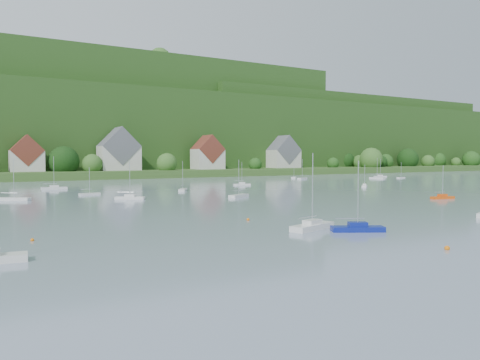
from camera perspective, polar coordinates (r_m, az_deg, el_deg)
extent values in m
cube|color=#355720|center=(211.49, -16.69, 0.80)|extent=(600.00, 60.00, 3.00)
cube|color=#1E4215|center=(285.13, -20.21, 4.97)|extent=(620.00, 160.00, 40.00)
cube|color=#1E4215|center=(282.54, -18.05, 6.65)|extent=(240.00, 130.00, 60.00)
cube|color=#1E4215|center=(334.01, 8.74, 5.12)|extent=(200.00, 110.00, 48.00)
sphere|color=#1D4815|center=(335.07, 22.98, 2.24)|extent=(10.24, 10.24, 10.24)
sphere|color=#2E6023|center=(265.73, 15.69, 2.44)|extent=(12.88, 12.88, 12.88)
sphere|color=black|center=(276.97, 12.76, 2.33)|extent=(10.46, 10.46, 10.46)
sphere|color=#1D4815|center=(253.31, 11.27, 2.00)|extent=(6.45, 6.45, 6.45)
sphere|color=#2E6023|center=(338.71, 24.83, 1.99)|extent=(6.37, 6.37, 6.37)
sphere|color=black|center=(282.90, 15.18, 2.32)|extent=(10.68, 10.68, 10.68)
sphere|color=black|center=(296.82, 19.76, 2.41)|extent=(12.85, 12.85, 12.85)
sphere|color=#2E6023|center=(194.17, -17.57, 1.85)|extent=(8.19, 8.19, 8.19)
sphere|color=#2E6023|center=(281.74, 15.99, 2.30)|extent=(10.50, 10.50, 10.50)
sphere|color=black|center=(276.68, 16.72, 2.11)|extent=(8.05, 8.05, 8.05)
sphere|color=#2E6023|center=(219.55, -4.23, 2.41)|extent=(12.16, 12.16, 12.16)
sphere|color=#2E6023|center=(198.94, -8.91, 2.02)|extent=(8.73, 8.73, 8.73)
sphere|color=#1D4815|center=(313.75, 22.02, 2.08)|extent=(7.74, 7.74, 7.74)
sphere|color=#1D4815|center=(282.51, 17.32, 2.17)|extent=(8.84, 8.84, 8.84)
sphere|color=#1D4815|center=(341.83, 26.35, 2.23)|extent=(11.28, 11.28, 11.28)
sphere|color=#1D4815|center=(220.55, 1.87, 1.92)|extent=(6.24, 6.24, 6.24)
sphere|color=black|center=(243.11, 4.61, 2.15)|extent=(8.16, 8.16, 8.16)
sphere|color=#2E6023|center=(276.62, 14.37, 2.15)|extent=(8.09, 8.09, 8.09)
sphere|color=#2E6023|center=(312.28, 21.92, 2.10)|extent=(8.14, 8.14, 8.14)
sphere|color=black|center=(194.68, -20.67, 2.15)|extent=(11.92, 11.92, 11.92)
sphere|color=#1D4815|center=(279.98, -11.42, 13.43)|extent=(12.83, 12.83, 12.83)
sphere|color=#1D4815|center=(294.23, -20.28, 12.78)|extent=(12.73, 12.73, 12.73)
sphere|color=#1D4815|center=(287.46, -2.18, 13.15)|extent=(11.50, 11.50, 11.50)
sphere|color=#1D4815|center=(305.53, -8.76, 12.61)|extent=(14.65, 14.65, 14.65)
sphere|color=#2E6023|center=(257.89, -9.75, 14.33)|extent=(11.95, 11.95, 11.95)
sphere|color=#1D4815|center=(300.75, 4.61, 12.63)|extent=(9.76, 9.76, 9.76)
sphere|color=black|center=(258.13, -19.92, 14.04)|extent=(8.21, 8.21, 8.21)
sphere|color=#2E6023|center=(278.86, -24.82, 13.24)|extent=(12.24, 12.24, 12.24)
sphere|color=#2E6023|center=(301.62, 3.33, 12.58)|extent=(9.00, 9.00, 9.00)
sphere|color=#1D4815|center=(307.30, -0.39, 12.37)|extent=(8.03, 8.03, 8.03)
sphere|color=#2E6023|center=(349.08, 10.59, 9.23)|extent=(9.52, 9.52, 9.52)
sphere|color=#2E6023|center=(388.40, 16.95, 8.49)|extent=(9.12, 9.12, 9.12)
sphere|color=#2E6023|center=(305.77, -0.52, 10.37)|extent=(14.97, 14.97, 14.97)
sphere|color=black|center=(317.38, 12.04, 9.80)|extent=(7.52, 7.52, 7.52)
sphere|color=#1D4815|center=(293.39, -4.05, 10.51)|extent=(9.78, 9.78, 9.78)
sphere|color=#1D4815|center=(312.45, 2.94, 10.11)|extent=(12.02, 12.02, 12.02)
sphere|color=black|center=(307.70, 7.75, 10.19)|extent=(11.57, 11.57, 11.57)
sphere|color=#1D4815|center=(287.97, 6.92, 10.74)|extent=(12.65, 12.65, 12.65)
sphere|color=#2E6023|center=(304.60, 9.36, 10.14)|extent=(8.28, 8.28, 8.28)
sphere|color=black|center=(348.10, 8.83, 9.21)|extent=(7.47, 7.47, 7.47)
sphere|color=#2E6023|center=(295.41, 0.33, 10.45)|extent=(9.48, 9.48, 9.48)
sphere|color=black|center=(366.49, 10.80, 7.95)|extent=(8.43, 8.43, 8.43)
sphere|color=black|center=(341.94, 12.78, 8.45)|extent=(13.54, 13.54, 13.54)
sphere|color=black|center=(309.29, 3.01, 9.17)|extent=(15.08, 15.08, 15.08)
sphere|color=#2E6023|center=(317.31, -0.12, 9.04)|extent=(15.99, 15.99, 15.99)
sphere|color=black|center=(283.60, -20.94, 9.58)|extent=(15.72, 15.72, 15.72)
sphere|color=#2E6023|center=(408.27, 11.11, 7.56)|extent=(14.17, 14.17, 14.17)
sphere|color=#1D4815|center=(281.98, -17.83, 9.49)|extent=(10.54, 10.54, 10.54)
sphere|color=black|center=(371.23, 19.78, 7.92)|extent=(14.14, 14.14, 14.14)
cube|color=beige|center=(195.64, -24.56, 2.12)|extent=(12.00, 9.00, 8.00)
cube|color=brown|center=(195.65, -24.58, 3.29)|extent=(12.00, 9.36, 12.00)
cube|color=beige|center=(200.97, -14.54, 2.58)|extent=(16.00, 11.00, 10.00)
cube|color=#5C5D64|center=(201.02, -14.56, 4.01)|extent=(16.00, 11.44, 16.00)
cube|color=beige|center=(213.27, -3.97, 2.55)|extent=(13.00, 10.00, 9.00)
cube|color=brown|center=(213.29, -3.97, 3.75)|extent=(13.00, 10.40, 13.00)
cube|color=beige|center=(239.69, 5.34, 2.57)|extent=(15.00, 10.00, 9.00)
cube|color=#5C5D64|center=(239.71, 5.34, 3.65)|extent=(15.00, 10.40, 15.00)
cube|color=silver|center=(56.48, 8.80, -5.65)|extent=(6.99, 3.88, 0.67)
cube|color=silver|center=(56.40, 8.81, -5.06)|extent=(2.65, 1.98, 0.50)
cylinder|color=silver|center=(55.99, 8.84, -1.04)|extent=(0.10, 0.10, 8.42)
cylinder|color=silver|center=(55.48, 8.24, -4.51)|extent=(3.55, 1.22, 0.08)
cube|color=navy|center=(56.05, 14.15, -5.80)|extent=(6.16, 4.37, 0.61)
cube|color=navy|center=(55.97, 14.15, -5.24)|extent=(2.44, 2.05, 0.50)
cylinder|color=silver|center=(55.59, 14.20, -1.62)|extent=(0.10, 0.10, 7.60)
cylinder|color=silver|center=(55.65, 13.26, -4.60)|extent=(2.99, 1.65, 0.08)
cube|color=#E14E0E|center=(104.58, 23.45, -1.98)|extent=(5.28, 2.31, 0.51)
cube|color=#E14E0E|center=(104.54, 23.46, -1.71)|extent=(1.94, 1.30, 0.50)
cylinder|color=silver|center=(104.36, 23.49, -0.10)|extent=(0.10, 0.10, 6.39)
cylinder|color=silver|center=(103.97, 23.16, -1.37)|extent=(2.78, 0.57, 0.08)
sphere|color=orange|center=(48.04, 23.93, -7.77)|extent=(0.50, 0.50, 0.50)
sphere|color=orange|center=(63.85, 0.99, -4.93)|extent=(0.40, 0.40, 0.40)
sphere|color=orange|center=(52.91, -23.99, -6.81)|extent=(0.38, 0.38, 0.38)
cube|color=silver|center=(205.53, 16.73, 0.41)|extent=(5.87, 2.31, 0.57)
cube|color=silver|center=(205.51, 16.73, 0.56)|extent=(2.13, 1.37, 0.50)
cylinder|color=silver|center=(205.41, 16.75, 1.48)|extent=(0.10, 0.10, 7.14)
cylinder|color=silver|center=(204.94, 16.55, 0.74)|extent=(3.13, 0.48, 0.08)
cube|color=silver|center=(99.89, -0.15, -1.94)|extent=(5.97, 4.40, 0.59)
cylinder|color=silver|center=(99.64, -0.15, 0.36)|extent=(0.10, 0.10, 7.42)
cylinder|color=silver|center=(99.03, -0.41, -1.29)|extent=(2.87, 1.69, 0.08)
cube|color=silver|center=(198.31, 19.03, 0.27)|extent=(4.94, 2.46, 0.48)
cylinder|color=silver|center=(198.20, 19.05, 1.20)|extent=(0.10, 0.10, 5.95)
cylinder|color=silver|center=(197.63, 18.94, 0.60)|extent=(2.56, 0.72, 0.08)
cube|color=silver|center=(132.80, -21.72, -0.94)|extent=(6.46, 1.85, 0.65)
cube|color=silver|center=(132.77, -21.72, -0.69)|extent=(2.27, 1.28, 0.50)
cylinder|color=silver|center=(132.60, -21.75, 0.94)|extent=(0.10, 0.10, 8.06)
cylinder|color=silver|center=(132.61, -22.14, -0.42)|extent=(3.55, 0.10, 0.08)
cube|color=silver|center=(187.21, 6.60, 0.29)|extent=(5.34, 5.74, 0.61)
cylinder|color=silver|center=(187.07, 6.60, 1.55)|extent=(0.10, 0.10, 7.67)
cylinder|color=silver|center=(186.25, 6.57, 0.65)|extent=(2.29, 2.59, 0.08)
cube|color=silver|center=(138.25, 14.94, -0.73)|extent=(4.40, 4.07, 0.47)
cube|color=silver|center=(138.22, 14.94, -0.53)|extent=(1.84, 1.77, 0.50)
cylinder|color=silver|center=(138.09, 14.96, 0.58)|extent=(0.10, 0.10, 5.86)
cylinder|color=silver|center=(137.49, 14.93, -0.27)|extent=(2.00, 1.75, 0.08)
cube|color=silver|center=(110.89, -17.86, -1.63)|extent=(4.80, 2.03, 0.46)
cylinder|color=silver|center=(110.69, -17.88, -0.01)|extent=(0.10, 0.10, 5.81)
cylinder|color=silver|center=(110.56, -18.20, -1.06)|extent=(2.54, 0.49, 0.08)
cube|color=silver|center=(119.06, -7.00, -1.19)|extent=(4.15, 5.62, 0.56)
cylinder|color=silver|center=(118.85, -7.01, 0.62)|extent=(0.10, 0.10, 6.98)
cylinder|color=silver|center=(118.15, -7.05, -0.65)|extent=(1.61, 2.70, 0.08)
cube|color=silver|center=(102.63, -25.82, -2.09)|extent=(6.10, 4.68, 0.61)
cylinder|color=silver|center=(102.38, -25.87, 0.21)|extent=(0.10, 0.10, 7.64)
cylinder|color=silver|center=(102.97, -26.29, -1.41)|extent=(2.90, 1.84, 0.08)
cube|color=silver|center=(97.27, -13.27, -2.15)|extent=(5.86, 4.43, 0.59)
cube|color=silver|center=(97.22, -13.27, -1.83)|extent=(2.35, 2.04, 0.50)
cylinder|color=silver|center=(97.00, -13.29, 0.18)|extent=(0.10, 0.10, 7.32)
cylinder|color=silver|center=(97.39, -13.78, -1.44)|extent=(2.80, 1.73, 0.08)
cube|color=silver|center=(181.04, 7.60, 0.19)|extent=(5.80, 4.01, 0.57)
cylinder|color=silver|center=(180.90, 7.61, 1.40)|extent=(0.10, 0.10, 7.12)
cylinder|color=silver|center=(180.21, 7.49, 0.55)|extent=(2.83, 1.50, 0.08)
cube|color=silver|center=(190.22, 16.37, 0.23)|extent=(3.29, 6.25, 0.60)
cylinder|color=silver|center=(190.08, 16.39, 1.45)|extent=(0.10, 0.10, 7.52)
cylinder|color=silver|center=(190.59, 16.13, 0.60)|extent=(1.00, 3.20, 0.08)
cube|color=silver|center=(140.88, 0.23, -0.55)|extent=(5.39, 2.73, 0.52)
cube|color=silver|center=(140.85, 0.23, -0.35)|extent=(2.01, 1.45, 0.50)
cylinder|color=silver|center=(140.71, 0.23, 0.87)|extent=(0.10, 0.10, 6.48)
cylinder|color=silver|center=(140.61, -0.07, -0.09)|extent=(2.78, 0.81, 0.08)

